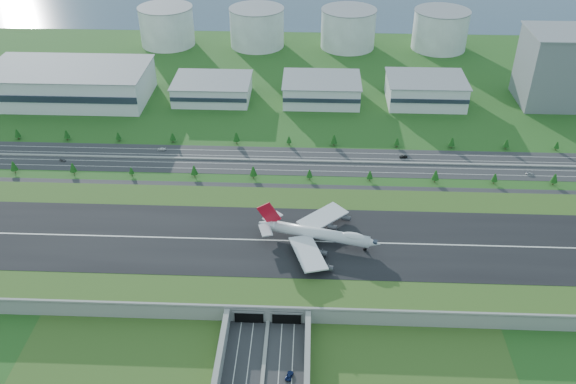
{
  "coord_description": "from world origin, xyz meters",
  "views": [
    {
      "loc": [
        17.46,
        -248.03,
        201.77
      ],
      "look_at": [
        5.56,
        35.0,
        15.22
      ],
      "focal_mm": 38.0,
      "sensor_mm": 36.0,
      "label": 1
    }
  ],
  "objects_px": {
    "car_2": "(289,376)",
    "car_7": "(161,149)",
    "fuel_tank_a": "(167,26)",
    "boeing_747": "(318,233)",
    "car_4": "(63,160)",
    "office_tower": "(554,68)",
    "car_6": "(530,173)",
    "car_5": "(403,157)"
  },
  "relations": [
    {
      "from": "car_7",
      "to": "fuel_tank_a",
      "type": "bearing_deg",
      "value": -166.26
    },
    {
      "from": "office_tower",
      "to": "car_2",
      "type": "distance_m",
      "value": 335.25
    },
    {
      "from": "car_5",
      "to": "boeing_747",
      "type": "bearing_deg",
      "value": -36.1
    },
    {
      "from": "boeing_747",
      "to": "car_2",
      "type": "height_order",
      "value": "boeing_747"
    },
    {
      "from": "boeing_747",
      "to": "car_4",
      "type": "bearing_deg",
      "value": 165.55
    },
    {
      "from": "boeing_747",
      "to": "car_4",
      "type": "height_order",
      "value": "boeing_747"
    },
    {
      "from": "car_7",
      "to": "car_5",
      "type": "bearing_deg",
      "value": 92.12
    },
    {
      "from": "office_tower",
      "to": "car_5",
      "type": "relative_size",
      "value": 10.75
    },
    {
      "from": "fuel_tank_a",
      "to": "car_7",
      "type": "distance_m",
      "value": 208.41
    },
    {
      "from": "car_2",
      "to": "car_4",
      "type": "relative_size",
      "value": 1.23
    },
    {
      "from": "office_tower",
      "to": "boeing_747",
      "type": "height_order",
      "value": "office_tower"
    },
    {
      "from": "office_tower",
      "to": "car_4",
      "type": "relative_size",
      "value": 12.39
    },
    {
      "from": "office_tower",
      "to": "car_7",
      "type": "bearing_deg",
      "value": -162.45
    },
    {
      "from": "car_6",
      "to": "boeing_747",
      "type": "bearing_deg",
      "value": 126.0
    },
    {
      "from": "car_5",
      "to": "car_6",
      "type": "height_order",
      "value": "car_5"
    },
    {
      "from": "car_4",
      "to": "car_5",
      "type": "bearing_deg",
      "value": -65.61
    },
    {
      "from": "office_tower",
      "to": "car_2",
      "type": "bearing_deg",
      "value": -124.44
    },
    {
      "from": "car_5",
      "to": "car_7",
      "type": "xyz_separation_m",
      "value": [
        -161.42,
        3.55,
        -0.01
      ]
    },
    {
      "from": "car_6",
      "to": "office_tower",
      "type": "bearing_deg",
      "value": -18.09
    },
    {
      "from": "car_2",
      "to": "car_7",
      "type": "distance_m",
      "value": 208.45
    },
    {
      "from": "car_4",
      "to": "car_5",
      "type": "xyz_separation_m",
      "value": [
        222.8,
        13.4,
        0.09
      ]
    },
    {
      "from": "car_4",
      "to": "car_6",
      "type": "bearing_deg",
      "value": -69.85
    },
    {
      "from": "car_2",
      "to": "car_4",
      "type": "distance_m",
      "value": 229.54
    },
    {
      "from": "fuel_tank_a",
      "to": "car_2",
      "type": "bearing_deg",
      "value": -71.46
    },
    {
      "from": "fuel_tank_a",
      "to": "car_2",
      "type": "xyz_separation_m",
      "value": [
        130.99,
        -390.61,
        -16.62
      ]
    },
    {
      "from": "boeing_747",
      "to": "car_7",
      "type": "relative_size",
      "value": 11.05
    },
    {
      "from": "car_2",
      "to": "car_7",
      "type": "bearing_deg",
      "value": -48.18
    },
    {
      "from": "office_tower",
      "to": "car_5",
      "type": "distance_m",
      "value": 155.02
    },
    {
      "from": "car_6",
      "to": "car_7",
      "type": "relative_size",
      "value": 0.82
    },
    {
      "from": "car_7",
      "to": "car_2",
      "type": "bearing_deg",
      "value": 30.07
    },
    {
      "from": "car_5",
      "to": "car_6",
      "type": "xyz_separation_m",
      "value": [
        77.34,
        -17.58,
        -0.19
      ]
    },
    {
      "from": "fuel_tank_a",
      "to": "boeing_747",
      "type": "bearing_deg",
      "value": -65.34
    },
    {
      "from": "fuel_tank_a",
      "to": "car_2",
      "type": "height_order",
      "value": "fuel_tank_a"
    },
    {
      "from": "office_tower",
      "to": "car_7",
      "type": "height_order",
      "value": "office_tower"
    },
    {
      "from": "car_6",
      "to": "car_5",
      "type": "bearing_deg",
      "value": 80.76
    },
    {
      "from": "boeing_747",
      "to": "car_5",
      "type": "height_order",
      "value": "boeing_747"
    },
    {
      "from": "boeing_747",
      "to": "car_2",
      "type": "relative_size",
      "value": 11.68
    },
    {
      "from": "boeing_747",
      "to": "car_7",
      "type": "height_order",
      "value": "boeing_747"
    },
    {
      "from": "car_2",
      "to": "car_4",
      "type": "height_order",
      "value": "car_2"
    },
    {
      "from": "car_6",
      "to": "fuel_tank_a",
      "type": "bearing_deg",
      "value": 54.33
    },
    {
      "from": "boeing_747",
      "to": "office_tower",
      "type": "bearing_deg",
      "value": 61.44
    },
    {
      "from": "car_4",
      "to": "car_6",
      "type": "height_order",
      "value": "car_4"
    }
  ]
}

